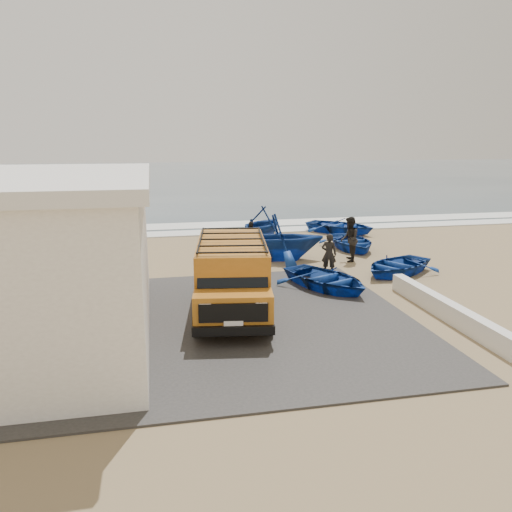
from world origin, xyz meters
TOP-DOWN VIEW (x-y plane):
  - ground at (0.00, 0.00)m, footprint 160.00×160.00m
  - slab at (-2.00, -2.00)m, footprint 12.00×10.00m
  - ocean at (0.00, 56.00)m, footprint 180.00×88.00m
  - surf_line at (0.00, 12.00)m, footprint 180.00×1.60m
  - surf_wash at (0.00, 14.50)m, footprint 180.00×2.20m
  - parapet at (5.00, -3.00)m, footprint 0.35×6.00m
  - van at (-1.02, -1.17)m, footprint 2.79×5.48m
  - boat_near_left at (2.57, 0.52)m, footprint 3.81×4.33m
  - boat_near_right at (5.90, 1.85)m, footprint 4.19×3.84m
  - boat_mid_left at (2.06, 5.05)m, footprint 4.09×3.61m
  - boat_mid_right at (5.93, 6.40)m, footprint 2.62×3.61m
  - boat_far_left at (2.13, 9.18)m, footprint 4.46×4.52m
  - boat_far_right at (6.95, 10.50)m, footprint 4.68×4.72m
  - fisherman_front at (3.33, 2.39)m, footprint 0.69×0.60m
  - fisherman_middle at (4.91, 4.22)m, footprint 1.02×1.14m
  - fisherman_back at (1.03, 6.34)m, footprint 0.95×0.51m

SIDE VIEW (x-z plane):
  - ground at x=0.00m, z-range 0.00..0.00m
  - ocean at x=0.00m, z-range 0.00..0.01m
  - surf_wash at x=0.00m, z-range 0.00..0.04m
  - slab at x=-2.00m, z-range 0.00..0.05m
  - surf_line at x=0.00m, z-range 0.00..0.06m
  - parapet at x=5.00m, z-range 0.00..0.55m
  - boat_near_right at x=5.90m, z-range 0.00..0.71m
  - boat_mid_right at x=5.93m, z-range 0.00..0.73m
  - boat_near_left at x=2.57m, z-range 0.00..0.75m
  - boat_far_right at x=6.95m, z-range 0.00..0.80m
  - fisherman_back at x=1.03m, z-range 0.00..1.53m
  - fisherman_front at x=3.33m, z-range 0.00..1.60m
  - boat_far_left at x=2.13m, z-range 0.00..1.81m
  - fisherman_middle at x=4.91m, z-range 0.00..1.92m
  - boat_mid_left at x=2.06m, z-range 0.00..2.01m
  - van at x=-1.02m, z-range 0.08..2.33m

